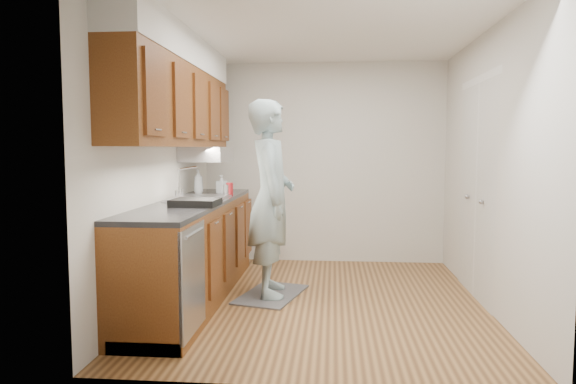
{
  "coord_description": "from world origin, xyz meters",
  "views": [
    {
      "loc": [
        0.12,
        -4.73,
        1.44
      ],
      "look_at": [
        -0.32,
        0.25,
        1.01
      ],
      "focal_mm": 32.0,
      "sensor_mm": 36.0,
      "label": 1
    }
  ],
  "objects_px": {
    "steel_can": "(226,190)",
    "person": "(271,185)",
    "soap_bottle_b": "(222,184)",
    "dish_rack": "(196,202)",
    "soap_bottle_a": "(198,181)",
    "soda_can": "(230,189)"
  },
  "relations": [
    {
      "from": "steel_can",
      "to": "person",
      "type": "bearing_deg",
      "value": -38.54
    },
    {
      "from": "soap_bottle_b",
      "to": "dish_rack",
      "type": "height_order",
      "value": "soap_bottle_b"
    },
    {
      "from": "person",
      "to": "dish_rack",
      "type": "relative_size",
      "value": 5.47
    },
    {
      "from": "soap_bottle_b",
      "to": "dish_rack",
      "type": "bearing_deg",
      "value": -87.76
    },
    {
      "from": "person",
      "to": "dish_rack",
      "type": "height_order",
      "value": "person"
    },
    {
      "from": "steel_can",
      "to": "soap_bottle_a",
      "type": "bearing_deg",
      "value": 149.99
    },
    {
      "from": "soda_can",
      "to": "dish_rack",
      "type": "distance_m",
      "value": 1.03
    },
    {
      "from": "soap_bottle_b",
      "to": "soda_can",
      "type": "bearing_deg",
      "value": -60.16
    },
    {
      "from": "person",
      "to": "soap_bottle_a",
      "type": "relative_size",
      "value": 8.04
    },
    {
      "from": "person",
      "to": "soda_can",
      "type": "height_order",
      "value": "person"
    },
    {
      "from": "soap_bottle_a",
      "to": "steel_can",
      "type": "relative_size",
      "value": 2.34
    },
    {
      "from": "steel_can",
      "to": "dish_rack",
      "type": "bearing_deg",
      "value": -93.19
    },
    {
      "from": "person",
      "to": "steel_can",
      "type": "xyz_separation_m",
      "value": [
        -0.53,
        0.42,
        -0.09
      ]
    },
    {
      "from": "soap_bottle_a",
      "to": "soda_can",
      "type": "bearing_deg",
      "value": -25.13
    },
    {
      "from": "soap_bottle_a",
      "to": "soap_bottle_b",
      "type": "height_order",
      "value": "soap_bottle_a"
    },
    {
      "from": "person",
      "to": "dish_rack",
      "type": "bearing_deg",
      "value": 127.08
    },
    {
      "from": "soda_can",
      "to": "steel_can",
      "type": "xyz_separation_m",
      "value": [
        -0.03,
        -0.02,
        -0.01
      ]
    },
    {
      "from": "soap_bottle_b",
      "to": "steel_can",
      "type": "xyz_separation_m",
      "value": [
        0.11,
        -0.26,
        -0.04
      ]
    },
    {
      "from": "person",
      "to": "steel_can",
      "type": "relative_size",
      "value": 18.81
    },
    {
      "from": "soap_bottle_b",
      "to": "steel_can",
      "type": "distance_m",
      "value": 0.29
    },
    {
      "from": "soap_bottle_a",
      "to": "soda_can",
      "type": "xyz_separation_m",
      "value": [
        0.38,
        -0.18,
        -0.07
      ]
    },
    {
      "from": "dish_rack",
      "to": "person",
      "type": "bearing_deg",
      "value": 47.44
    }
  ]
}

